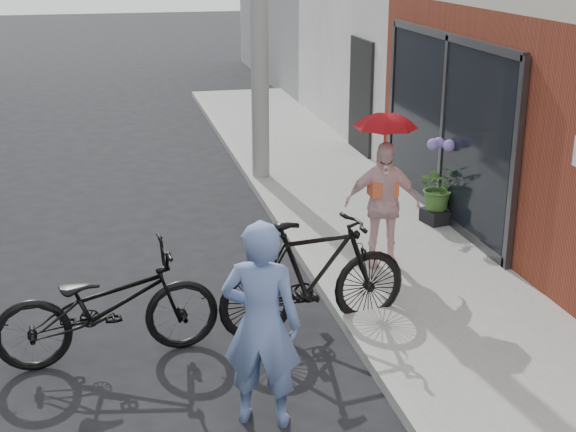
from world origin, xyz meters
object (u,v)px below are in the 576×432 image
object	(u,v)px
officer	(261,325)
bike_left	(108,305)
planter	(437,216)
kimono_woman	(382,204)
bike_right	(314,275)

from	to	relation	value
officer	bike_left	distance (m)	1.85
bike_left	planter	xyz separation A→B (m)	(4.43, 2.62, -0.33)
bike_left	kimono_woman	distance (m)	3.48
officer	planter	world-z (taller)	officer
bike_left	planter	size ratio (longest dim) A/B	5.84
bike_left	kimono_woman	world-z (taller)	kimono_woman
officer	kimono_woman	xyz separation A→B (m)	(1.98, 2.74, -0.01)
officer	planter	bearing A→B (deg)	-107.37
officer	bike_right	size ratio (longest dim) A/B	0.88
kimono_woman	planter	distance (m)	1.88
officer	kimono_woman	bearing A→B (deg)	-104.12
bike_right	planter	distance (m)	3.48
bike_left	bike_right	size ratio (longest dim) A/B	1.04
officer	bike_right	distance (m)	1.73
bike_left	planter	distance (m)	5.16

